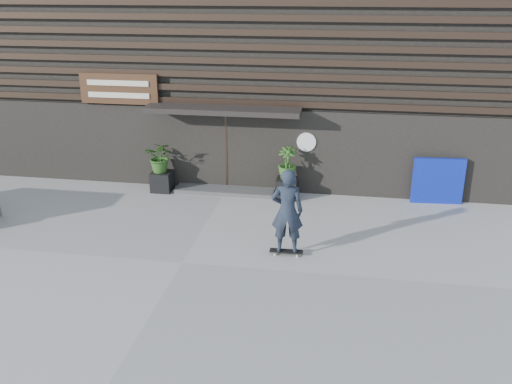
% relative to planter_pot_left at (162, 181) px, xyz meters
% --- Properties ---
extents(ground, '(80.00, 80.00, 0.00)m').
position_rel_planter_pot_left_xyz_m(ground, '(1.90, -4.40, -0.30)').
color(ground, '#A19F99').
rests_on(ground, ground).
extents(entrance_step, '(3.00, 0.80, 0.12)m').
position_rel_planter_pot_left_xyz_m(entrance_step, '(1.90, 0.20, -0.24)').
color(entrance_step, '#464644').
rests_on(entrance_step, ground).
extents(planter_pot_left, '(0.60, 0.60, 0.60)m').
position_rel_planter_pot_left_xyz_m(planter_pot_left, '(0.00, 0.00, 0.00)').
color(planter_pot_left, black).
rests_on(planter_pot_left, ground).
extents(bamboo_left, '(0.86, 0.75, 0.96)m').
position_rel_planter_pot_left_xyz_m(bamboo_left, '(0.00, 0.00, 0.78)').
color(bamboo_left, '#2D591E').
rests_on(bamboo_left, planter_pot_left).
extents(planter_pot_right, '(0.60, 0.60, 0.60)m').
position_rel_planter_pot_left_xyz_m(planter_pot_right, '(3.80, 0.00, 0.00)').
color(planter_pot_right, black).
rests_on(planter_pot_right, ground).
extents(bamboo_right, '(0.54, 0.54, 0.96)m').
position_rel_planter_pot_left_xyz_m(bamboo_right, '(3.80, 0.00, 0.78)').
color(bamboo_right, '#2D591E').
rests_on(bamboo_right, planter_pot_right).
extents(blue_tarp, '(1.44, 0.22, 1.34)m').
position_rel_planter_pot_left_xyz_m(blue_tarp, '(8.09, 0.30, 0.37)').
color(blue_tarp, '#0B1C9B').
rests_on(blue_tarp, ground).
extents(building, '(18.00, 11.00, 8.00)m').
position_rel_planter_pot_left_xyz_m(building, '(1.90, 5.56, 3.69)').
color(building, black).
rests_on(building, ground).
extents(skateboarder, '(0.78, 0.54, 2.11)m').
position_rel_planter_pot_left_xyz_m(skateboarder, '(4.20, -3.60, 0.80)').
color(skateboarder, black).
rests_on(skateboarder, ground).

